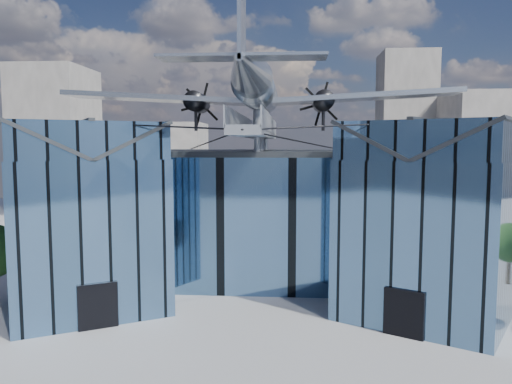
{
  "coord_description": "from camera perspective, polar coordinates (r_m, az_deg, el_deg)",
  "views": [
    {
      "loc": [
        2.41,
        -31.14,
        10.43
      ],
      "look_at": [
        0.0,
        2.0,
        7.2
      ],
      "focal_mm": 35.0,
      "sensor_mm": 36.0,
      "label": 1
    }
  ],
  "objects": [
    {
      "name": "ground_plane",
      "position": [
        32.93,
        -0.26,
        -12.91
      ],
      "size": [
        120.0,
        120.0,
        0.0
      ],
      "primitive_type": "plane",
      "color": "gray"
    },
    {
      "name": "museum",
      "position": [
        37.36,
        0.42,
        -1.97
      ],
      "size": [
        32.88,
        24.5,
        17.6
      ],
      "color": "#4B7199",
      "rests_on": "ground"
    },
    {
      "name": "bg_towers",
      "position": [
        81.64,
        3.5,
        5.24
      ],
      "size": [
        77.0,
        24.5,
        26.0
      ],
      "color": "gray",
      "rests_on": "ground"
    }
  ]
}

